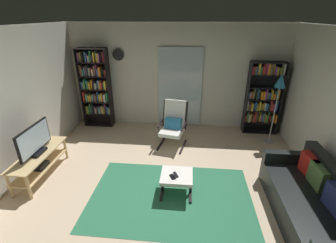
# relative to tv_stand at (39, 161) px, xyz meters

# --- Properties ---
(ground_plane) EXTENTS (7.02, 7.02, 0.00)m
(ground_plane) POSITION_rel_tv_stand_xyz_m (2.33, -0.36, -0.32)
(ground_plane) COLOR beige
(wall_back) EXTENTS (5.60, 0.06, 2.60)m
(wall_back) POSITION_rel_tv_stand_xyz_m (2.33, 2.54, 0.98)
(wall_back) COLOR silver
(wall_back) RESTS_ON ground
(glass_door_panel) EXTENTS (1.10, 0.01, 2.00)m
(glass_door_panel) POSITION_rel_tv_stand_xyz_m (2.43, 2.47, 0.73)
(glass_door_panel) COLOR silver
(area_rug) EXTENTS (2.65, 1.74, 0.01)m
(area_rug) POSITION_rel_tv_stand_xyz_m (2.44, -0.34, -0.31)
(area_rug) COLOR #2D704D
(area_rug) RESTS_ON ground
(tv_stand) EXTENTS (0.43, 1.31, 0.48)m
(tv_stand) POSITION_rel_tv_stand_xyz_m (0.00, 0.00, 0.00)
(tv_stand) COLOR tan
(tv_stand) RESTS_ON ground
(television) EXTENTS (0.20, 0.86, 0.54)m
(television) POSITION_rel_tv_stand_xyz_m (0.00, 0.01, 0.41)
(television) COLOR black
(television) RESTS_ON tv_stand
(bookshelf_near_tv) EXTENTS (0.75, 0.30, 2.03)m
(bookshelf_near_tv) POSITION_rel_tv_stand_xyz_m (0.27, 2.31, 0.77)
(bookshelf_near_tv) COLOR black
(bookshelf_near_tv) RESTS_ON ground
(bookshelf_near_sofa) EXTENTS (0.82, 0.30, 1.78)m
(bookshelf_near_sofa) POSITION_rel_tv_stand_xyz_m (4.46, 2.28, 0.59)
(bookshelf_near_sofa) COLOR black
(bookshelf_near_sofa) RESTS_ON ground
(leather_sofa) EXTENTS (0.84, 1.97, 0.81)m
(leather_sofa) POSITION_rel_tv_stand_xyz_m (4.51, -0.62, -0.02)
(leather_sofa) COLOR black
(leather_sofa) RESTS_ON ground
(lounge_armchair) EXTENTS (0.67, 0.74, 1.02)m
(lounge_armchair) POSITION_rel_tv_stand_xyz_m (2.35, 1.43, 0.22)
(lounge_armchair) COLOR black
(lounge_armchair) RESTS_ON ground
(ottoman) EXTENTS (0.52, 0.48, 0.37)m
(ottoman) POSITION_rel_tv_stand_xyz_m (2.53, -0.23, -0.01)
(ottoman) COLOR white
(ottoman) RESTS_ON ground
(tv_remote) EXTENTS (0.10, 0.15, 0.02)m
(tv_remote) POSITION_rel_tv_stand_xyz_m (2.51, -0.24, 0.06)
(tv_remote) COLOR black
(tv_remote) RESTS_ON ottoman
(cell_phone) EXTENTS (0.12, 0.16, 0.01)m
(cell_phone) POSITION_rel_tv_stand_xyz_m (2.47, -0.30, 0.06)
(cell_phone) COLOR black
(cell_phone) RESTS_ON ottoman
(floor_lamp_by_shelf) EXTENTS (0.22, 0.22, 1.62)m
(floor_lamp_by_shelf) POSITION_rel_tv_stand_xyz_m (4.59, 1.73, 1.02)
(floor_lamp_by_shelf) COLOR #A5A5AD
(floor_lamp_by_shelf) RESTS_ON ground
(wall_clock) EXTENTS (0.29, 0.03, 0.29)m
(wall_clock) POSITION_rel_tv_stand_xyz_m (0.89, 2.46, 1.53)
(wall_clock) COLOR silver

